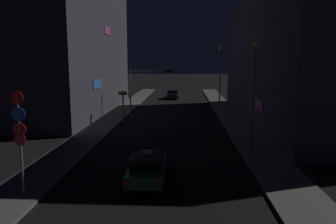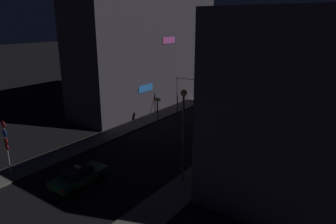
% 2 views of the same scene
% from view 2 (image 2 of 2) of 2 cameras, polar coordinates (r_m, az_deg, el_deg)
% --- Properties ---
extents(sidewalk_left, '(2.69, 65.85, 0.14)m').
position_cam_2_polar(sidewalk_left, '(42.65, -0.03, 0.10)').
color(sidewalk_left, '#5B5651').
rests_on(sidewalk_left, ground_plane).
extents(sidewalk_right, '(2.69, 65.85, 0.14)m').
position_cam_2_polar(sidewalk_right, '(37.16, 16.27, -3.10)').
color(sidewalk_right, '#5B5651').
rests_on(sidewalk_right, ground_plane).
extents(building_facade_left, '(6.62, 26.06, 20.75)m').
position_cam_2_polar(building_facade_left, '(45.38, -3.38, 14.28)').
color(building_facade_left, '#3D3842').
rests_on(building_facade_left, ground_plane).
extents(building_facade_right, '(9.41, 30.11, 12.92)m').
position_cam_2_polar(building_facade_right, '(32.19, 26.04, 4.70)').
color(building_facade_right, '#3D3842').
rests_on(building_facade_right, ground_plane).
extents(taxi, '(1.87, 4.48, 1.62)m').
position_cam_2_polar(taxi, '(25.00, -16.12, -11.27)').
color(taxi, '#1E512D').
rests_on(taxi, ground_plane).
extents(far_car, '(2.15, 4.58, 1.42)m').
position_cam_2_polar(far_car, '(54.29, 15.32, 3.81)').
color(far_car, black).
rests_on(far_car, ground_plane).
extents(traffic_light_overhead, '(4.78, 0.42, 5.23)m').
position_cam_2_polar(traffic_light_overhead, '(39.83, 3.96, 4.44)').
color(traffic_light_overhead, slate).
rests_on(traffic_light_overhead, ground_plane).
extents(traffic_light_left_kerb, '(0.80, 0.42, 3.21)m').
position_cam_2_polar(traffic_light_left_kerb, '(37.64, -1.99, 1.43)').
color(traffic_light_left_kerb, slate).
rests_on(traffic_light_left_kerb, ground_plane).
extents(sign_pole_left, '(0.61, 0.10, 4.68)m').
position_cam_2_polar(sign_pole_left, '(27.11, -27.69, -5.22)').
color(sign_pole_left, slate).
rests_on(sign_pole_left, sidewalk_left).
extents(street_lamp_near_block, '(0.48, 0.48, 7.24)m').
position_cam_2_polar(street_lamp_near_block, '(22.80, 2.84, -1.83)').
color(street_lamp_near_block, slate).
rests_on(street_lamp_near_block, sidewalk_right).
extents(street_lamp_far_block, '(0.55, 0.55, 7.72)m').
position_cam_2_polar(street_lamp_far_block, '(38.83, 17.18, 6.04)').
color(street_lamp_far_block, slate).
rests_on(street_lamp_far_block, sidewalk_right).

